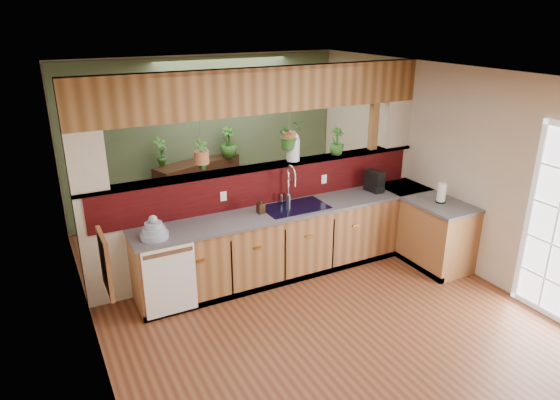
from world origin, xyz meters
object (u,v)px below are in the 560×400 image
soap_dispenser (261,206)px  coffee_maker (375,182)px  faucet (290,183)px  dish_stack (154,231)px  shelving_console (199,190)px  paper_towel (442,193)px  glass_jar (293,147)px

soap_dispenser → coffee_maker: bearing=-0.0°
faucet → dish_stack: (-1.81, -0.25, -0.20)m
soap_dispenser → shelving_console: size_ratio=0.13×
shelving_console → faucet: bearing=-96.6°
shelving_console → soap_dispenser: bearing=-109.1°
dish_stack → shelving_console: size_ratio=0.21×
soap_dispenser → paper_towel: bearing=-18.5°
faucet → shelving_console: faucet is taller
faucet → soap_dispenser: (-0.47, -0.13, -0.19)m
glass_jar → faucet: bearing=-127.2°
soap_dispenser → shelving_console: soap_dispenser is taller
faucet → paper_towel: 1.96m
dish_stack → coffee_maker: 3.07m
dish_stack → soap_dispenser: dish_stack is taller
faucet → coffee_maker: size_ratio=1.80×
faucet → shelving_console: (-0.52, 2.12, -0.68)m
paper_towel → shelving_console: paper_towel is taller
coffee_maker → shelving_console: 2.92m
coffee_maker → faucet: bearing=163.3°
faucet → glass_jar: (0.17, 0.22, 0.40)m
dish_stack → glass_jar: (1.98, 0.47, 0.60)m
dish_stack → coffee_maker: coffee_maker is taller
dish_stack → paper_towel: paper_towel is taller
coffee_maker → glass_jar: size_ratio=0.76×
faucet → shelving_console: 2.29m
faucet → coffee_maker: faucet is taller
glass_jar → coffee_maker: bearing=-18.0°
soap_dispenser → faucet: bearing=15.2°
faucet → coffee_maker: (1.26, -0.13, -0.15)m
soap_dispenser → paper_towel: paper_towel is taller
soap_dispenser → glass_jar: (0.64, 0.35, 0.59)m
soap_dispenser → glass_jar: size_ratio=0.50×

